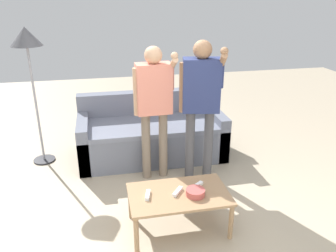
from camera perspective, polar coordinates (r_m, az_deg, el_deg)
ground_plane at (r=3.52m, az=-1.32°, el=-15.35°), size 12.00×12.00×0.00m
couch at (r=4.64m, az=-2.89°, el=-1.39°), size 1.92×0.92×0.81m
coffee_table at (r=3.22m, az=1.82°, el=-11.94°), size 0.93×0.56×0.39m
snack_bowl at (r=3.16m, az=4.64°, el=-11.07°), size 0.18×0.18×0.06m
game_remote_nunchuk at (r=3.18m, az=5.01°, el=-11.03°), size 0.06×0.09×0.05m
floor_lamp at (r=4.42m, az=-22.66°, el=12.40°), size 0.37×0.37×1.74m
player_center at (r=3.82m, az=-2.37°, el=4.62°), size 0.47×0.31×1.58m
player_right at (r=3.79m, az=5.57°, el=5.07°), size 0.48×0.41×1.65m
game_remote_wand_near at (r=3.15m, az=-3.43°, el=-11.50°), size 0.07×0.15×0.03m
game_remote_wand_far at (r=3.19m, az=1.62°, el=-10.97°), size 0.12×0.15×0.03m
game_remote_wand_spare at (r=3.29m, az=4.92°, el=-9.95°), size 0.14×0.12×0.03m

